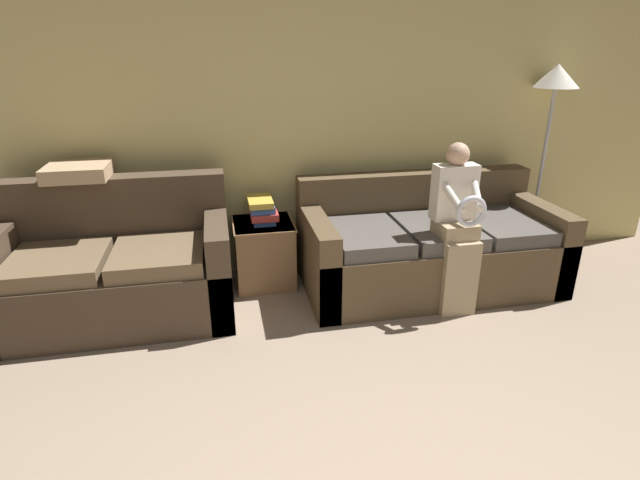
{
  "coord_description": "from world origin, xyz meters",
  "views": [
    {
      "loc": [
        -0.61,
        -0.8,
        1.86
      ],
      "look_at": [
        -0.04,
        1.96,
        0.75
      ],
      "focal_mm": 28.0,
      "sensor_mm": 36.0,
      "label": 1
    }
  ],
  "objects_px": {
    "side_shelf": "(264,252)",
    "floor_lamp": "(554,92)",
    "book_stack": "(262,210)",
    "throw_pillow": "(78,171)",
    "child_left_seated": "(457,223)",
    "couch_main": "(428,247)",
    "couch_side": "(116,271)"
  },
  "relations": [
    {
      "from": "side_shelf",
      "to": "floor_lamp",
      "type": "distance_m",
      "value": 2.79
    },
    {
      "from": "book_stack",
      "to": "throw_pillow",
      "type": "relative_size",
      "value": 0.74
    },
    {
      "from": "floor_lamp",
      "to": "side_shelf",
      "type": "bearing_deg",
      "value": -177.95
    },
    {
      "from": "child_left_seated",
      "to": "throw_pillow",
      "type": "bearing_deg",
      "value": 165.33
    },
    {
      "from": "couch_main",
      "to": "book_stack",
      "type": "relative_size",
      "value": 6.36
    },
    {
      "from": "couch_main",
      "to": "book_stack",
      "type": "distance_m",
      "value": 1.37
    },
    {
      "from": "side_shelf",
      "to": "couch_side",
      "type": "bearing_deg",
      "value": -164.55
    },
    {
      "from": "side_shelf",
      "to": "book_stack",
      "type": "distance_m",
      "value": 0.36
    },
    {
      "from": "book_stack",
      "to": "throw_pillow",
      "type": "xyz_separation_m",
      "value": [
        -1.3,
        -0.01,
        0.38
      ]
    },
    {
      "from": "couch_main",
      "to": "floor_lamp",
      "type": "distance_m",
      "value": 1.72
    },
    {
      "from": "child_left_seated",
      "to": "floor_lamp",
      "type": "xyz_separation_m",
      "value": [
        1.18,
        0.78,
        0.81
      ]
    },
    {
      "from": "book_stack",
      "to": "floor_lamp",
      "type": "xyz_separation_m",
      "value": [
        2.51,
        0.08,
        0.85
      ]
    },
    {
      "from": "floor_lamp",
      "to": "child_left_seated",
      "type": "bearing_deg",
      "value": -146.44
    },
    {
      "from": "child_left_seated",
      "to": "throw_pillow",
      "type": "distance_m",
      "value": 2.74
    },
    {
      "from": "book_stack",
      "to": "throw_pillow",
      "type": "distance_m",
      "value": 1.36
    },
    {
      "from": "floor_lamp",
      "to": "throw_pillow",
      "type": "relative_size",
      "value": 4.01
    },
    {
      "from": "couch_main",
      "to": "throw_pillow",
      "type": "distance_m",
      "value": 2.71
    },
    {
      "from": "couch_side",
      "to": "side_shelf",
      "type": "relative_size",
      "value": 3.08
    },
    {
      "from": "child_left_seated",
      "to": "couch_main",
      "type": "bearing_deg",
      "value": 93.2
    },
    {
      "from": "couch_main",
      "to": "throw_pillow",
      "type": "xyz_separation_m",
      "value": [
        -2.6,
        0.28,
        0.7
      ]
    },
    {
      "from": "book_stack",
      "to": "child_left_seated",
      "type": "bearing_deg",
      "value": -27.92
    },
    {
      "from": "child_left_seated",
      "to": "book_stack",
      "type": "relative_size",
      "value": 3.88
    },
    {
      "from": "couch_main",
      "to": "side_shelf",
      "type": "height_order",
      "value": "couch_main"
    },
    {
      "from": "couch_main",
      "to": "couch_side",
      "type": "bearing_deg",
      "value": -179.69
    },
    {
      "from": "side_shelf",
      "to": "couch_main",
      "type": "bearing_deg",
      "value": -12.52
    },
    {
      "from": "couch_side",
      "to": "side_shelf",
      "type": "height_order",
      "value": "couch_side"
    },
    {
      "from": "couch_main",
      "to": "throw_pillow",
      "type": "relative_size",
      "value": 4.72
    },
    {
      "from": "throw_pillow",
      "to": "floor_lamp",
      "type": "bearing_deg",
      "value": 1.46
    },
    {
      "from": "book_stack",
      "to": "floor_lamp",
      "type": "height_order",
      "value": "floor_lamp"
    },
    {
      "from": "floor_lamp",
      "to": "throw_pillow",
      "type": "height_order",
      "value": "floor_lamp"
    },
    {
      "from": "couch_side",
      "to": "child_left_seated",
      "type": "bearing_deg",
      "value": -9.2
    },
    {
      "from": "couch_main",
      "to": "child_left_seated",
      "type": "xyz_separation_m",
      "value": [
        0.02,
        -0.41,
        0.35
      ]
    }
  ]
}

